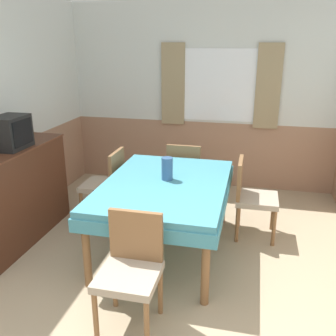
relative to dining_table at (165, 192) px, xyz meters
The scene contains 10 objects.
wall_back 2.12m from the dining_table, 87.99° to the left, with size 4.20×0.09×2.60m.
wall_left 1.99m from the dining_table, behind, with size 0.05×4.02×2.60m.
dining_table is the anchor object (origin of this frame).
chair_left_far 1.00m from the dining_table, 148.41° to the left, with size 0.44×0.44×0.87m.
chair_right_far 1.00m from the dining_table, 31.59° to the left, with size 0.44×0.44×0.87m.
chair_head_window 1.09m from the dining_table, 90.00° to the left, with size 0.44×0.44×0.87m.
chair_head_near 1.09m from the dining_table, 90.00° to the right, with size 0.44×0.44×0.87m.
sideboard 1.62m from the dining_table, behind, with size 0.46×1.45×1.03m.
tv 1.67m from the dining_table, behind, with size 0.29×0.38×0.33m.
vase 0.23m from the dining_table, 90.30° to the left, with size 0.11×0.11×0.23m.
Camera 1 is at (0.76, -1.71, 2.07)m, focal length 40.00 mm.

